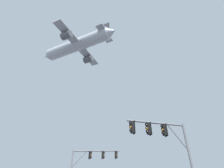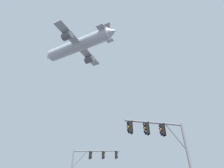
% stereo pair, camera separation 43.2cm
% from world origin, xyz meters
% --- Properties ---
extents(signal_pole_near, '(5.06, 1.06, 6.25)m').
position_xyz_m(signal_pole_near, '(4.24, 7.13, 4.80)').
color(signal_pole_near, slate).
rests_on(signal_pole_near, ground).
extents(signal_pole_far, '(6.39, 1.10, 6.26)m').
position_xyz_m(signal_pole_far, '(-1.81, 18.53, 4.86)').
color(signal_pole_far, slate).
rests_on(signal_pole_far, ground).
extents(airplane, '(22.39, 17.28, 6.62)m').
position_xyz_m(airplane, '(-7.98, 30.05, 37.02)').
color(airplane, '#B7BCC6').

